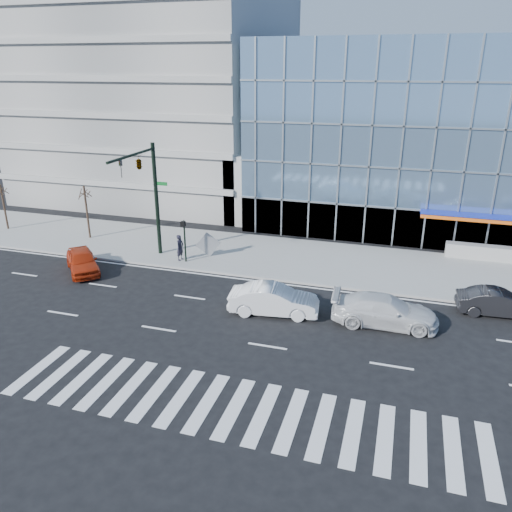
{
  "coord_description": "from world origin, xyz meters",
  "views": [
    {
      "loc": [
        5.73,
        -24.77,
        13.12
      ],
      "look_at": [
        -2.73,
        3.0,
        1.93
      ],
      "focal_mm": 35.0,
      "sensor_mm": 36.0,
      "label": 1
    }
  ],
  "objects_px": {
    "white_suv": "(385,311)",
    "street_tree_far": "(1,190)",
    "white_sedan": "(274,300)",
    "ped_signal_post": "(184,235)",
    "dark_sedan": "(498,303)",
    "street_tree_near": "(85,193)",
    "tilted_panel": "(208,244)",
    "red_sedan": "(82,261)",
    "pedestrian": "(180,248)",
    "traffic_signal": "(144,176)"
  },
  "relations": [
    {
      "from": "traffic_signal",
      "to": "ped_signal_post",
      "type": "height_order",
      "value": "traffic_signal"
    },
    {
      "from": "dark_sedan",
      "to": "traffic_signal",
      "type": "bearing_deg",
      "value": 81.65
    },
    {
      "from": "street_tree_near",
      "to": "pedestrian",
      "type": "height_order",
      "value": "street_tree_near"
    },
    {
      "from": "red_sedan",
      "to": "dark_sedan",
      "type": "bearing_deg",
      "value": -39.29
    },
    {
      "from": "street_tree_far",
      "to": "tilted_panel",
      "type": "relative_size",
      "value": 2.98
    },
    {
      "from": "pedestrian",
      "to": "ped_signal_post",
      "type": "bearing_deg",
      "value": -105.98
    },
    {
      "from": "white_sedan",
      "to": "ped_signal_post",
      "type": "bearing_deg",
      "value": 48.02
    },
    {
      "from": "street_tree_far",
      "to": "white_sedan",
      "type": "height_order",
      "value": "street_tree_far"
    },
    {
      "from": "white_sedan",
      "to": "pedestrian",
      "type": "distance_m",
      "value": 10.1
    },
    {
      "from": "street_tree_near",
      "to": "dark_sedan",
      "type": "bearing_deg",
      "value": -8.71
    },
    {
      "from": "street_tree_near",
      "to": "pedestrian",
      "type": "bearing_deg",
      "value": -14.52
    },
    {
      "from": "traffic_signal",
      "to": "white_suv",
      "type": "relative_size",
      "value": 1.42
    },
    {
      "from": "ped_signal_post",
      "to": "white_sedan",
      "type": "height_order",
      "value": "ped_signal_post"
    },
    {
      "from": "traffic_signal",
      "to": "tilted_panel",
      "type": "bearing_deg",
      "value": 26.45
    },
    {
      "from": "street_tree_far",
      "to": "pedestrian",
      "type": "relative_size",
      "value": 2.1
    },
    {
      "from": "white_suv",
      "to": "tilted_panel",
      "type": "distance_m",
      "value": 14.24
    },
    {
      "from": "traffic_signal",
      "to": "dark_sedan",
      "type": "height_order",
      "value": "traffic_signal"
    },
    {
      "from": "ped_signal_post",
      "to": "red_sedan",
      "type": "height_order",
      "value": "ped_signal_post"
    },
    {
      "from": "street_tree_far",
      "to": "red_sedan",
      "type": "distance_m",
      "value": 13.18
    },
    {
      "from": "ped_signal_post",
      "to": "red_sedan",
      "type": "xyz_separation_m",
      "value": [
        -6.03,
        -3.34,
        -1.38
      ]
    },
    {
      "from": "ped_signal_post",
      "to": "street_tree_near",
      "type": "xyz_separation_m",
      "value": [
        -9.5,
        2.56,
        1.64
      ]
    },
    {
      "from": "dark_sedan",
      "to": "street_tree_near",
      "type": "bearing_deg",
      "value": 76.95
    },
    {
      "from": "tilted_panel",
      "to": "white_sedan",
      "type": "bearing_deg",
      "value": -66.97
    },
    {
      "from": "ped_signal_post",
      "to": "dark_sedan",
      "type": "xyz_separation_m",
      "value": [
        19.88,
        -1.94,
        -1.41
      ]
    },
    {
      "from": "ped_signal_post",
      "to": "tilted_panel",
      "type": "xyz_separation_m",
      "value": [
        1.15,
        1.44,
        -1.08
      ]
    },
    {
      "from": "white_sedan",
      "to": "pedestrian",
      "type": "height_order",
      "value": "pedestrian"
    },
    {
      "from": "pedestrian",
      "to": "white_sedan",
      "type": "bearing_deg",
      "value": -115.45
    },
    {
      "from": "ped_signal_post",
      "to": "street_tree_near",
      "type": "relative_size",
      "value": 0.71
    },
    {
      "from": "ped_signal_post",
      "to": "white_sedan",
      "type": "xyz_separation_m",
      "value": [
        7.88,
        -5.44,
        -1.32
      ]
    },
    {
      "from": "red_sedan",
      "to": "pedestrian",
      "type": "xyz_separation_m",
      "value": [
        5.55,
        3.56,
        0.31
      ]
    },
    {
      "from": "street_tree_near",
      "to": "ped_signal_post",
      "type": "bearing_deg",
      "value": -15.06
    },
    {
      "from": "traffic_signal",
      "to": "tilted_panel",
      "type": "xyz_separation_m",
      "value": [
        3.65,
        1.81,
        -5.1
      ]
    },
    {
      "from": "ped_signal_post",
      "to": "street_tree_near",
      "type": "distance_m",
      "value": 9.97
    },
    {
      "from": "traffic_signal",
      "to": "red_sedan",
      "type": "xyz_separation_m",
      "value": [
        -3.53,
        -2.97,
        -5.4
      ]
    },
    {
      "from": "street_tree_far",
      "to": "dark_sedan",
      "type": "distance_m",
      "value": 37.75
    },
    {
      "from": "street_tree_far",
      "to": "white_sedan",
      "type": "relative_size",
      "value": 0.77
    },
    {
      "from": "ped_signal_post",
      "to": "dark_sedan",
      "type": "height_order",
      "value": "ped_signal_post"
    },
    {
      "from": "street_tree_near",
      "to": "tilted_panel",
      "type": "bearing_deg",
      "value": -5.98
    },
    {
      "from": "ped_signal_post",
      "to": "street_tree_far",
      "type": "relative_size",
      "value": 0.78
    },
    {
      "from": "street_tree_far",
      "to": "white_suv",
      "type": "distance_m",
      "value": 32.37
    },
    {
      "from": "white_suv",
      "to": "traffic_signal",
      "type": "bearing_deg",
      "value": 71.38
    },
    {
      "from": "street_tree_near",
      "to": "dark_sedan",
      "type": "height_order",
      "value": "street_tree_near"
    },
    {
      "from": "street_tree_far",
      "to": "pedestrian",
      "type": "xyz_separation_m",
      "value": [
        17.02,
        -2.34,
        -2.37
      ]
    },
    {
      "from": "traffic_signal",
      "to": "ped_signal_post",
      "type": "relative_size",
      "value": 2.67
    },
    {
      "from": "ped_signal_post",
      "to": "white_sedan",
      "type": "distance_m",
      "value": 9.67
    },
    {
      "from": "dark_sedan",
      "to": "white_suv",
      "type": "bearing_deg",
      "value": 112.26
    },
    {
      "from": "street_tree_near",
      "to": "street_tree_far",
      "type": "distance_m",
      "value": 8.01
    },
    {
      "from": "white_suv",
      "to": "street_tree_near",
      "type": "bearing_deg",
      "value": 69.19
    },
    {
      "from": "white_suv",
      "to": "dark_sedan",
      "type": "relative_size",
      "value": 1.27
    },
    {
      "from": "white_suv",
      "to": "street_tree_far",
      "type": "bearing_deg",
      "value": 73.53
    }
  ]
}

